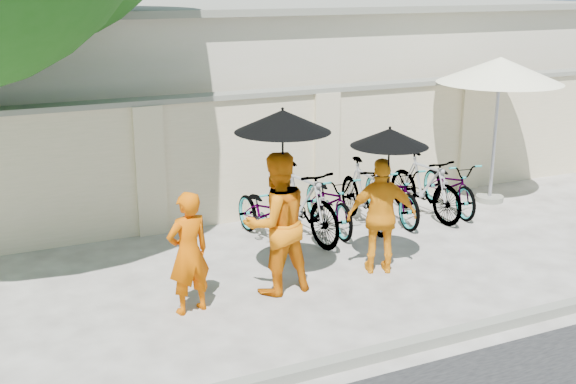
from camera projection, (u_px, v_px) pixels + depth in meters
name	position (u px, v px, depth m)	size (l,w,h in m)	color
ground	(297.00, 298.00, 8.92)	(80.00, 80.00, 0.00)	beige
kerb	(368.00, 356.00, 7.42)	(40.00, 0.16, 0.12)	slate
compound_wall	(268.00, 156.00, 11.82)	(20.00, 0.30, 2.00)	beige
building_behind	(240.00, 86.00, 15.36)	(14.00, 6.00, 3.20)	beige
monk_left	(188.00, 253.00, 8.35)	(0.54, 0.35, 1.48)	#D35500
monk_center	(277.00, 223.00, 8.87)	(0.88, 0.68, 1.80)	orange
parasol_center	(283.00, 121.00, 8.46)	(1.15, 1.15, 1.30)	black
monk_right	(382.00, 216.00, 9.51)	(0.92, 0.38, 1.57)	orange
parasol_right	(390.00, 137.00, 9.15)	(1.00, 1.00, 1.09)	black
patio_umbrella	(500.00, 72.00, 12.18)	(2.60, 2.60, 2.53)	slate
bike_0	(264.00, 213.00, 10.71)	(0.59, 1.70, 0.90)	#9D9DAB
bike_1	(302.00, 202.00, 10.82)	(0.54, 1.92, 1.15)	#9D9DAB
bike_2	(329.00, 201.00, 11.26)	(0.61, 1.75, 0.92)	#9D9DAB
bike_3	(364.00, 194.00, 11.38)	(0.50, 1.77, 1.06)	#9D9DAB
bike_4	(392.00, 192.00, 11.70)	(0.62, 1.78, 0.93)	#9D9DAB
bike_5	(425.00, 186.00, 11.84)	(0.50, 1.77, 1.06)	#9D9DAB
bike_6	(450.00, 185.00, 12.17)	(0.59, 1.70, 0.90)	#9D9DAB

